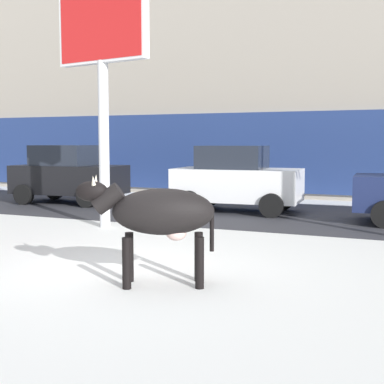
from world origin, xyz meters
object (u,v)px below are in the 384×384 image
Objects in this scene: car_white_hatchback at (236,179)px; pedestrian_by_cars at (212,174)px; billboard at (102,37)px; cow_black at (158,214)px; pedestrian_near_billboard at (91,171)px; car_black_hatchback at (68,174)px.

car_white_hatchback is 2.08× the size of pedestrian_by_cars.
billboard is at bearing -116.93° from car_white_hatchback.
cow_black is 0.34× the size of billboard.
pedestrian_near_billboard is at bearing 127.98° from cow_black.
car_white_hatchback is (5.63, 0.13, 0.00)m from car_black_hatchback.
pedestrian_by_cars is at bearing 37.83° from car_black_hatchback.
pedestrian_near_billboard is (-1.14, 2.94, -0.05)m from car_black_hatchback.
car_black_hatchback is 4.80m from pedestrian_by_cars.
car_black_hatchback is (-7.12, 7.64, -0.07)m from cow_black.
billboard is 8.88m from pedestrian_near_billboard.
car_black_hatchback is 5.63m from car_white_hatchback.
pedestrian_near_billboard is at bearing 126.26° from billboard.
pedestrian_near_billboard is 4.93m from pedestrian_by_cars.
billboard is 3.21× the size of pedestrian_near_billboard.
pedestrian_by_cars is at bearing 0.00° from pedestrian_near_billboard.
billboard reaches higher than pedestrian_by_cars.
car_black_hatchback is 2.08× the size of pedestrian_near_billboard.
car_black_hatchback is at bearing -142.17° from pedestrian_by_cars.
car_black_hatchback is (-3.70, 3.66, -3.39)m from billboard.
cow_black is 10.45m from car_black_hatchback.
cow_black is at bearing -49.33° from billboard.
cow_black is 13.43m from pedestrian_near_billboard.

